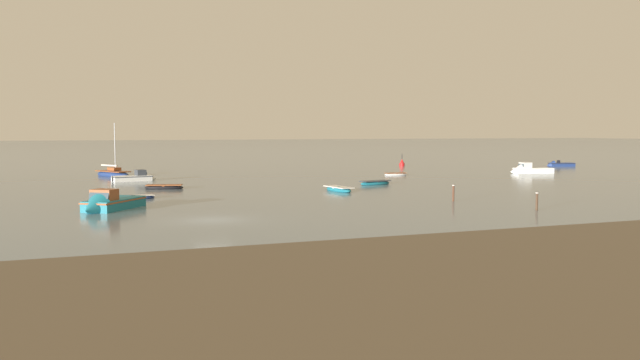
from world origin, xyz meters
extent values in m
plane|color=slate|center=(0.00, 0.00, 0.00)|extent=(800.00, 800.00, 0.00)
cube|color=brown|center=(9.64, -22.55, 0.10)|extent=(361.88, 21.79, 0.20)
ellipsoid|color=white|center=(32.99, 35.96, 0.11)|extent=(3.28, 1.32, 0.51)
cube|color=brown|center=(32.99, 35.96, 0.33)|extent=(3.02, 1.28, 0.07)
cube|color=brown|center=(32.99, 35.96, 0.25)|extent=(0.27, 1.00, 0.05)
ellipsoid|color=black|center=(0.44, 26.02, 0.14)|extent=(4.23, 2.50, 0.63)
cube|color=brown|center=(0.44, 26.02, 0.41)|extent=(3.92, 2.38, 0.08)
cube|color=brown|center=(0.44, 26.02, 0.32)|extent=(0.61, 1.25, 0.06)
ellipsoid|color=#197084|center=(16.52, 16.93, 0.15)|extent=(1.97, 4.39, 0.67)
cube|color=silver|center=(16.52, 16.93, 0.44)|extent=(1.90, 4.05, 0.09)
cube|color=silver|center=(16.52, 16.93, 0.34)|extent=(1.33, 0.43, 0.07)
ellipsoid|color=#197084|center=(23.59, 23.03, 0.14)|extent=(4.18, 2.19, 0.63)
cube|color=#33383F|center=(23.59, 23.03, 0.41)|extent=(3.86, 2.10, 0.08)
cube|color=#33383F|center=(23.59, 23.03, 0.31)|extent=(0.51, 1.25, 0.06)
ellipsoid|color=navy|center=(-3.19, 16.46, 0.11)|extent=(3.08, 1.48, 0.47)
cube|color=silver|center=(-3.19, 16.46, 0.30)|extent=(2.85, 1.42, 0.06)
cube|color=silver|center=(-3.19, 16.46, 0.23)|extent=(0.33, 0.93, 0.05)
cube|color=white|center=(53.58, 32.84, 0.26)|extent=(5.60, 3.15, 1.04)
cone|color=white|center=(50.87, 33.36, 0.26)|extent=(2.01, 2.36, 2.08)
cube|color=silver|center=(53.52, 32.85, 0.65)|extent=(5.72, 3.22, 0.12)
cube|color=silver|center=(52.34, 33.08, 1.18)|extent=(1.56, 1.85, 0.81)
cube|color=#384751|center=(51.72, 33.20, 1.24)|extent=(0.58, 1.60, 0.64)
cube|color=black|center=(56.11, 32.35, 0.42)|extent=(0.40, 0.47, 0.74)
cube|color=#197084|center=(-5.74, 9.22, 0.27)|extent=(5.16, 5.82, 1.09)
cone|color=#197084|center=(-7.48, 6.89, 0.27)|extent=(2.79, 2.70, 2.19)
cube|color=brown|center=(-5.78, 9.17, 0.68)|extent=(5.27, 5.95, 0.12)
cube|color=brown|center=(-6.53, 8.16, 1.24)|extent=(2.18, 2.10, 0.85)
cube|color=#384751|center=(-6.93, 7.62, 1.30)|extent=(1.51, 1.23, 0.68)
cube|color=black|center=(-4.12, 11.39, 0.44)|extent=(0.55, 0.53, 0.78)
cube|color=navy|center=(70.50, 46.31, 0.20)|extent=(4.35, 2.59, 0.80)
cone|color=navy|center=(68.43, 46.80, 0.20)|extent=(1.61, 1.86, 1.60)
cube|color=black|center=(70.45, 46.32, 0.50)|extent=(4.44, 2.64, 0.09)
cube|color=black|center=(69.89, 46.45, 0.82)|extent=(0.47, 0.60, 0.44)
cube|color=black|center=(72.43, 45.84, 0.32)|extent=(0.32, 0.37, 0.57)
ellipsoid|color=navy|center=(-3.21, 47.90, 0.23)|extent=(5.03, 6.83, 1.15)
cube|color=brown|center=(-3.21, 47.90, 0.69)|extent=(4.37, 5.85, 0.11)
cube|color=brown|center=(-3.05, 47.61, 1.01)|extent=(1.77, 1.96, 0.41)
cylinder|color=#B7BABF|center=(-2.92, 47.38, 3.96)|extent=(0.11, 0.11, 6.32)
cylinder|color=beige|center=(-3.61, 48.63, 1.44)|extent=(1.97, 3.32, 0.23)
cube|color=white|center=(-1.68, 38.37, 0.22)|extent=(4.77, 2.67, 0.89)
cone|color=white|center=(0.64, 38.81, 0.22)|extent=(1.71, 2.01, 1.78)
cube|color=#33383F|center=(-1.63, 38.38, 0.55)|extent=(4.88, 2.73, 0.10)
cube|color=#33383F|center=(-0.62, 38.57, 1.01)|extent=(1.32, 1.58, 0.69)
cube|color=#384751|center=(-0.09, 38.67, 1.06)|extent=(0.49, 1.37, 0.55)
cube|color=black|center=(-3.84, 37.97, 0.35)|extent=(0.34, 0.40, 0.63)
cylinder|color=red|center=(45.26, 56.96, 0.17)|extent=(0.90, 0.90, 0.70)
cone|color=red|center=(45.26, 56.96, 0.87)|extent=(0.72, 0.72, 0.70)
cylinder|color=black|center=(45.26, 56.96, 1.67)|extent=(0.10, 0.10, 0.90)
cylinder|color=#533323|center=(22.05, 4.47, 0.64)|extent=(0.18, 0.18, 1.61)
cylinder|color=silver|center=(22.05, 4.47, 1.39)|extent=(0.22, 0.22, 0.08)
cylinder|color=#483323|center=(24.43, -3.48, 0.63)|extent=(0.18, 0.18, 1.57)
cylinder|color=silver|center=(24.43, -3.48, 1.35)|extent=(0.22, 0.22, 0.08)
camera|label=1|loc=(-9.41, -44.60, 6.11)|focal=37.25mm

